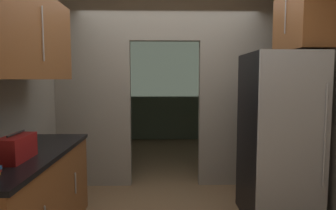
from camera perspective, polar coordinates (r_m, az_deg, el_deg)
The scene contains 7 objects.
kitchen_partition at distance 4.18m, azimuth 0.33°, elevation 4.66°, with size 3.22×0.12×2.82m.
adjoining_room_shell at distance 6.35m, azimuth -0.35°, elevation 3.81°, with size 3.22×3.31×2.82m.
refrigerator at distance 3.41m, azimuth 20.81°, elevation -5.96°, with size 0.70×0.80×1.82m.
lower_cabinet_run at distance 3.03m, azimuth -25.68°, elevation -16.69°, with size 0.62×1.79×0.89m.
upper_cabinet_counterside at distance 2.85m, azimuth -26.84°, elevation 12.42°, with size 0.36×1.61×0.78m.
upper_cabinet_fridgeside at distance 3.63m, azimuth 24.88°, elevation 17.02°, with size 0.36×0.77×0.94m.
boombox at distance 2.66m, azimuth -27.68°, elevation -7.50°, with size 0.18×0.39×0.23m.
Camera 1 is at (-0.10, -2.85, 1.54)m, focal length 31.00 mm.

